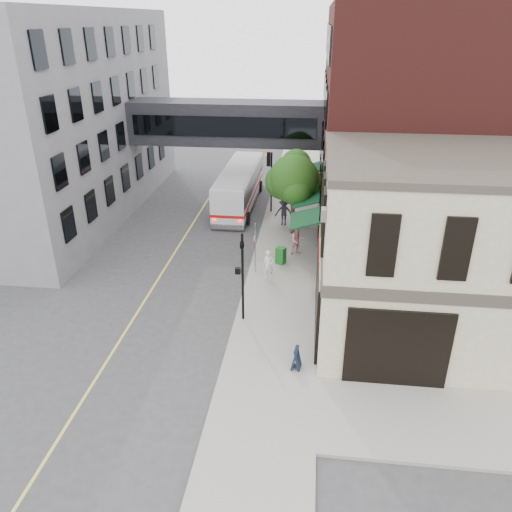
% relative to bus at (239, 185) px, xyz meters
% --- Properties ---
extents(ground, '(120.00, 120.00, 0.00)m').
position_rel_bus_xyz_m(ground, '(2.22, -18.47, -1.64)').
color(ground, '#38383A').
rests_on(ground, ground).
extents(sidewalk_main, '(4.00, 60.00, 0.15)m').
position_rel_bus_xyz_m(sidewalk_main, '(4.22, -4.47, -1.56)').
color(sidewalk_main, gray).
rests_on(sidewalk_main, ground).
extents(corner_building, '(10.19, 8.12, 8.45)m').
position_rel_bus_xyz_m(corner_building, '(11.19, -16.47, 2.57)').
color(corner_building, tan).
rests_on(corner_building, ground).
extents(brick_building, '(13.76, 18.00, 14.00)m').
position_rel_bus_xyz_m(brick_building, '(12.19, -3.47, 5.35)').
color(brick_building, '#4A1A17').
rests_on(brick_building, ground).
extents(opposite_building, '(14.00, 24.00, 14.00)m').
position_rel_bus_xyz_m(opposite_building, '(-14.78, -2.47, 5.36)').
color(opposite_building, slate).
rests_on(opposite_building, ground).
extents(skyway_bridge, '(14.00, 3.18, 3.00)m').
position_rel_bus_xyz_m(skyway_bridge, '(-0.78, -0.47, 4.86)').
color(skyway_bridge, black).
rests_on(skyway_bridge, ground).
extents(traffic_signal_near, '(0.44, 0.22, 4.60)m').
position_rel_bus_xyz_m(traffic_signal_near, '(2.58, -16.47, 1.34)').
color(traffic_signal_near, black).
rests_on(traffic_signal_near, sidewalk_main).
extents(traffic_signal_far, '(0.53, 0.28, 4.50)m').
position_rel_bus_xyz_m(traffic_signal_far, '(2.48, -1.47, 1.70)').
color(traffic_signal_far, black).
rests_on(traffic_signal_far, sidewalk_main).
extents(street_sign_pole, '(0.08, 0.75, 3.00)m').
position_rel_bus_xyz_m(street_sign_pole, '(2.61, -11.47, 0.29)').
color(street_sign_pole, gray).
rests_on(street_sign_pole, sidewalk_main).
extents(street_tree, '(3.80, 3.20, 5.60)m').
position_rel_bus_xyz_m(street_tree, '(4.41, -5.25, 2.27)').
color(street_tree, '#382619').
rests_on(street_tree, sidewalk_main).
extents(lane_marking, '(0.12, 40.00, 0.01)m').
position_rel_bus_xyz_m(lane_marking, '(-2.78, -8.47, -1.63)').
color(lane_marking, '#D8CC4C').
rests_on(lane_marking, ground).
extents(bus, '(2.74, 10.90, 2.92)m').
position_rel_bus_xyz_m(bus, '(0.00, 0.00, 0.00)').
color(bus, silver).
rests_on(bus, ground).
extents(pedestrian_a, '(0.62, 0.41, 1.68)m').
position_rel_bus_xyz_m(pedestrian_a, '(3.44, -12.21, -0.65)').
color(pedestrian_a, silver).
rests_on(pedestrian_a, sidewalk_main).
extents(pedestrian_b, '(1.09, 0.99, 1.82)m').
position_rel_bus_xyz_m(pedestrian_b, '(4.89, -8.74, -0.58)').
color(pedestrian_b, pink).
rests_on(pedestrian_b, sidewalk_main).
extents(pedestrian_c, '(1.27, 0.77, 1.92)m').
position_rel_bus_xyz_m(pedestrian_c, '(3.75, -4.08, -0.53)').
color(pedestrian_c, black).
rests_on(pedestrian_c, sidewalk_main).
extents(newspaper_box, '(0.65, 0.63, 1.02)m').
position_rel_bus_xyz_m(newspaper_box, '(3.99, -10.20, -0.98)').
color(newspaper_box, '#16621C').
rests_on(newspaper_box, sidewalk_main).
extents(sandwich_board, '(0.43, 0.59, 0.98)m').
position_rel_bus_xyz_m(sandwich_board, '(5.34, -19.97, -1.00)').
color(sandwich_board, black).
rests_on(sandwich_board, sidewalk_main).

